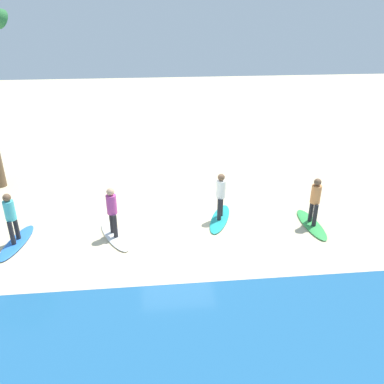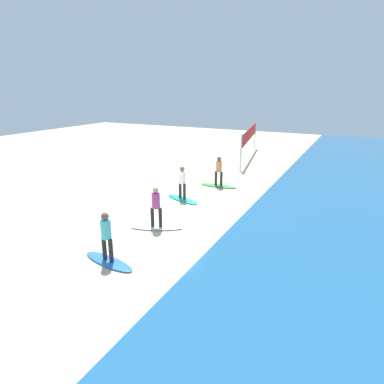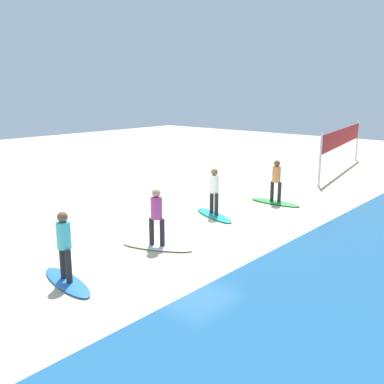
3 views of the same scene
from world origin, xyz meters
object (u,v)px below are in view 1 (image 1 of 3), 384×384
surfer_teal (221,193)px  surfboard_blue (17,242)px  surfer_blue (10,215)px  surfer_white (112,208)px  surfboard_green (311,224)px  surfboard_white (115,236)px  surfer_green (315,198)px  surfboard_teal (220,219)px

surfer_teal → surfboard_blue: bearing=7.4°
surfer_teal → surfer_blue: (6.59, 0.85, 0.00)m
surfer_teal → surfer_white: bearing=12.0°
surfboard_green → surfboard_white: size_ratio=1.00×
surfboard_blue → surfer_blue: bearing=9.6°
surfer_teal → surfboard_white: bearing=12.0°
surfer_green → surfboard_blue: bearing=0.9°
surfboard_green → surfboard_teal: 3.11m
surfer_white → surfer_blue: bearing=1.8°
surfboard_green → surfer_white: surfer_white is taller
surfer_teal → surfer_white: size_ratio=1.00×
surfer_teal → surfer_blue: bearing=7.4°
surfer_white → surfer_green: bearing=-179.5°
surfboard_teal → surfer_teal: surfer_teal is taller
surfboard_blue → surfboard_white: bearing=101.4°
surfer_green → surfboard_white: 6.66m
surfer_white → surfer_blue: (3.03, 0.10, 0.00)m
surfboard_white → surfboard_teal: bearing=78.3°
surfboard_green → surfboard_blue: size_ratio=1.00×
surfer_green → surfer_teal: (3.03, -0.70, 0.00)m
surfer_green → surfer_teal: same height
surfboard_green → surfer_green: bearing=-0.0°
surfer_green → surfer_blue: size_ratio=1.00×
surfer_blue → surfboard_blue: bearing=-90.0°
surfer_green → surfboard_teal: bearing=-13.0°
surfer_white → surfer_teal: bearing=-168.0°
surfer_white → surfboard_blue: surfer_white is taller
surfer_teal → surfer_blue: 6.64m
surfboard_teal → surfboard_blue: same height
surfer_teal → surfer_green: bearing=167.0°
surfer_blue → surfboard_white: bearing=-178.2°
surfboard_white → surfboard_blue: size_ratio=1.00×
surfboard_teal → surfboard_white: size_ratio=1.00×
surfer_blue → surfer_green: bearing=-179.1°
surfer_teal → surfboard_blue: (6.59, 0.85, -0.99)m
surfer_green → surfboard_teal: surfer_green is taller
surfboard_green → surfboard_white: 6.59m
surfboard_white → surfer_white: 0.99m
surfboard_teal → surfer_teal: (-0.00, 0.00, 0.99)m
surfer_green → surfboard_white: bearing=0.5°
surfer_blue → surfer_white: bearing=-178.2°
surfboard_teal → surfboard_white: bearing=-57.7°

